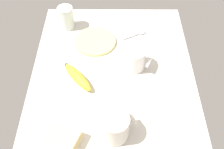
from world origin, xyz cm
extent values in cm
cube|color=beige|center=(0.00, 0.00, 1.00)|extent=(90.00, 64.00, 2.00)
cylinder|color=#EAE58C|center=(-21.13, -7.79, 2.60)|extent=(18.08, 18.08, 1.20)
cylinder|color=silver|center=(23.47, 0.62, 6.70)|extent=(9.59, 9.59, 9.40)
cylinder|color=brown|center=(23.47, 0.62, 10.90)|extent=(8.44, 8.44, 0.40)
cylinder|color=silver|center=(20.53, 6.44, 7.17)|extent=(4.39, 3.02, 1.20)
cylinder|color=white|center=(-6.82, 8.27, 6.55)|extent=(8.95, 8.95, 9.10)
cylinder|color=black|center=(-6.82, 8.27, 10.60)|extent=(7.87, 7.87, 0.40)
cylinder|color=white|center=(-4.27, 13.80, 7.00)|extent=(4.16, 2.78, 1.20)
cube|color=beige|center=(27.95, -16.52, 2.80)|extent=(14.40, 13.76, 1.60)
cube|color=#D8B259|center=(27.95, -16.52, 4.20)|extent=(14.40, 13.76, 1.20)
cube|color=beige|center=(27.95, -16.52, 5.60)|extent=(14.40, 13.76, 1.60)
cylinder|color=silver|center=(-31.59, -21.05, 7.25)|extent=(6.80, 6.80, 10.50)
cylinder|color=white|center=(-31.59, -21.05, 5.52)|extent=(6.12, 6.12, 7.03)
ellipsoid|color=yellow|center=(0.52, -13.36, 3.94)|extent=(15.27, 13.44, 3.89)
cube|color=#4C3819|center=(-5.57, -18.31, 3.94)|extent=(1.20, 1.20, 1.20)
ellipsoid|color=silver|center=(-27.16, 13.08, 2.40)|extent=(3.79, 4.30, 0.80)
cylinder|color=silver|center=(-24.57, 8.11, 2.35)|extent=(4.13, 7.06, 0.70)
cube|color=white|center=(8.46, 19.86, 2.15)|extent=(14.90, 14.90, 0.30)
camera|label=1|loc=(67.79, 0.29, 84.26)|focal=44.06mm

